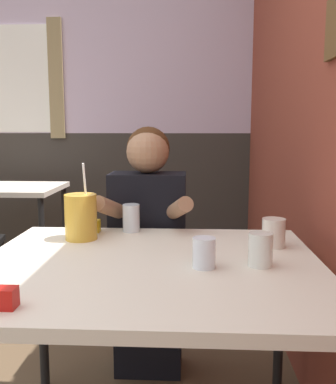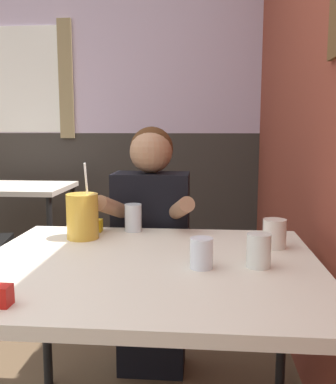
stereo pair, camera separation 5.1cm
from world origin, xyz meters
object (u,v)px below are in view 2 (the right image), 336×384
object	(u,v)px
main_table	(147,279)
person_seated	(151,248)
background_table	(13,197)
cocktail_pitcher	(82,216)

from	to	relation	value
main_table	person_seated	size ratio (longest dim) A/B	0.95
background_table	cocktail_pitcher	world-z (taller)	cocktail_pitcher
person_seated	cocktail_pitcher	size ratio (longest dim) A/B	3.93
main_table	cocktail_pitcher	distance (m)	0.42
main_table	cocktail_pitcher	bearing A→B (deg)	136.34
main_table	background_table	world-z (taller)	same
main_table	cocktail_pitcher	xyz separation A→B (m)	(-0.29, 0.27, 0.14)
background_table	person_seated	size ratio (longest dim) A/B	0.72
main_table	cocktail_pitcher	world-z (taller)	cocktail_pitcher
background_table	cocktail_pitcher	size ratio (longest dim) A/B	2.84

